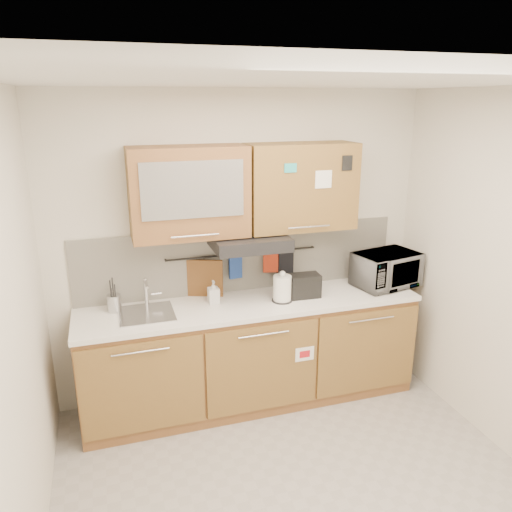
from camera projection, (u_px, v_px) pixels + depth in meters
floor at (304, 498)px, 3.29m from camera, size 3.20×3.20×0.00m
ceiling at (319, 81)px, 2.51m from camera, size 3.20×3.20×0.00m
wall_back at (241, 248)px, 4.26m from camera, size 3.20×0.00×3.20m
wall_left at (10, 358)px, 2.44m from camera, size 0.00×3.00×3.00m
base_cabinet at (252, 358)px, 4.25m from camera, size 2.80×0.64×0.88m
countertop at (252, 304)px, 4.10m from camera, size 2.82×0.62×0.04m
backsplash at (242, 259)px, 4.28m from camera, size 2.80×0.02×0.56m
upper_cabinets at (246, 189)px, 3.94m from camera, size 1.82×0.37×0.70m
range_hood at (249, 242)px, 4.00m from camera, size 0.60×0.46×0.10m
sink at (146, 313)px, 3.87m from camera, size 0.42×0.40×0.26m
utensil_rail at (243, 254)px, 4.23m from camera, size 1.30×0.02×0.02m
utensil_crock at (114, 303)px, 3.90m from camera, size 0.13×0.13×0.27m
kettle at (282, 289)px, 4.09m from camera, size 0.20×0.19×0.26m
toaster at (304, 285)px, 4.18m from camera, size 0.26×0.17×0.20m
microwave at (386, 269)px, 4.42m from camera, size 0.61×0.48×0.30m
soap_bottle at (214, 292)px, 4.05m from camera, size 0.09×0.09×0.19m
cutting_board at (205, 281)px, 4.18m from camera, size 0.29×0.12×0.37m
oven_mitt at (236, 268)px, 4.23m from camera, size 0.11×0.04×0.19m
dark_pouch at (285, 265)px, 4.37m from camera, size 0.16×0.07×0.24m
pot_holder at (271, 263)px, 4.32m from camera, size 0.14×0.05×0.17m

